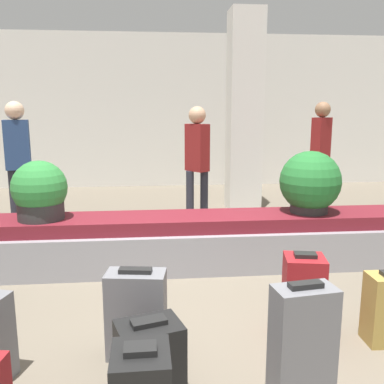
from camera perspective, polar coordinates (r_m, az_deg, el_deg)
ground_plane at (r=3.48m, az=2.22°, el=-17.53°), size 18.00×18.00×0.00m
back_wall at (r=9.27m, az=-2.97°, el=10.69°), size 18.00×0.06×3.20m
carousel at (r=4.61m, az=0.00°, el=-6.64°), size 8.36×0.73×0.56m
pillar at (r=7.14m, az=6.99°, el=10.49°), size 0.53×0.53×3.20m
suitcase_1 at (r=2.66m, az=-5.67°, el=-21.53°), size 0.43×0.37×0.50m
suitcase_3 at (r=2.56m, az=14.47°, el=-19.77°), size 0.36×0.23×0.77m
suitcase_4 at (r=3.03m, az=-7.41°, el=-15.82°), size 0.42×0.27×0.63m
suitcase_6 at (r=3.34m, az=14.60°, el=-13.29°), size 0.33×0.31×0.64m
potted_plant_0 at (r=4.58m, az=-19.64°, el=0.01°), size 0.55×0.55×0.60m
potted_plant_1 at (r=4.76m, az=15.47°, el=1.12°), size 0.65×0.65×0.67m
traveler_0 at (r=6.28m, az=-22.20°, el=4.78°), size 0.35×0.25×1.76m
traveler_1 at (r=5.92m, az=0.69°, el=4.77°), size 0.34×0.36×1.69m
traveler_2 at (r=7.27m, az=16.78°, el=5.93°), size 0.37×0.33×1.77m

